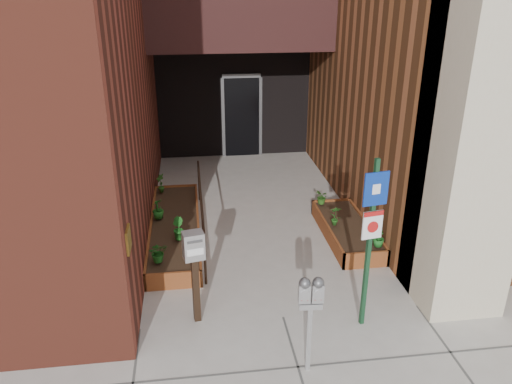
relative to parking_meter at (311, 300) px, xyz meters
name	(u,v)px	position (x,y,z in m)	size (l,w,h in m)	color
ground	(283,317)	(-0.11, 1.04, -1.02)	(80.00, 80.00, 0.00)	#9E9991
planter_left	(175,229)	(-1.66, 3.74, -0.88)	(0.90, 3.60, 0.30)	brown
planter_right	(347,231)	(1.49, 3.24, -0.88)	(0.80, 2.20, 0.30)	brown
handrail	(201,199)	(-1.16, 3.69, -0.27)	(0.04, 3.34, 0.90)	black
parking_meter	(311,300)	(0.00, 0.00, 0.00)	(0.30, 0.15, 1.31)	#A0A0A2
sign_post	(371,228)	(0.95, 0.76, 0.48)	(0.33, 0.10, 2.43)	#163E23
payment_dropbox	(194,258)	(-1.31, 1.15, -0.02)	(0.31, 0.25, 1.38)	black
shrub_left_a	(158,252)	(-1.88, 2.33, -0.55)	(0.29, 0.29, 0.33)	#1B5719
shrub_left_b	(178,228)	(-1.58, 3.05, -0.52)	(0.22, 0.22, 0.39)	#1C621C
shrub_left_c	(158,209)	(-1.96, 3.92, -0.53)	(0.21, 0.21, 0.38)	#1E611B
shrub_left_d	(161,183)	(-1.96, 5.19, -0.51)	(0.21, 0.21, 0.40)	#265919
shrub_right_a	(379,237)	(1.74, 2.34, -0.55)	(0.19, 0.19, 0.34)	#1C631F
shrub_right_b	(335,215)	(1.24, 3.20, -0.53)	(0.20, 0.20, 0.38)	#1F5418
shrub_right_c	(322,197)	(1.24, 4.14, -0.57)	(0.26, 0.26, 0.29)	#275718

